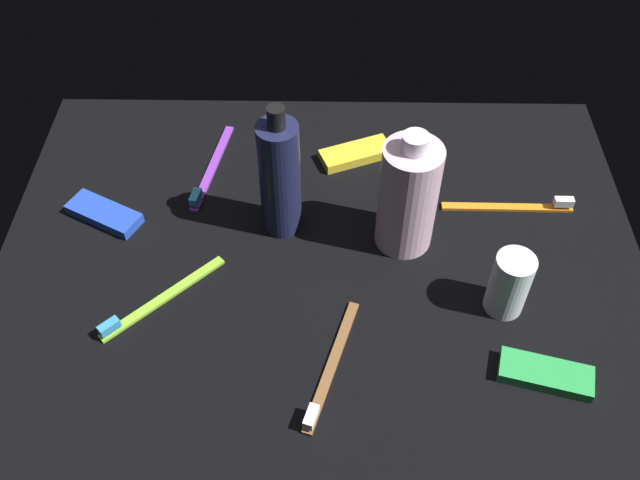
{
  "coord_description": "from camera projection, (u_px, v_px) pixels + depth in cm",
  "views": [
    {
      "loc": [
        -0.92,
        58.08,
        70.19
      ],
      "look_at": [
        0.0,
        0.0,
        3.0
      ],
      "focal_mm": 39.2,
      "sensor_mm": 36.0,
      "label": 1
    }
  ],
  "objects": [
    {
      "name": "ground_plane",
      "position": [
        320.0,
        258.0,
        0.92
      ],
      "size": [
        84.0,
        64.0,
        1.2
      ],
      "primitive_type": "cube",
      "color": "black"
    },
    {
      "name": "deodorant_stick",
      "position": [
        509.0,
        284.0,
        0.83
      ],
      "size": [
        4.74,
        4.74,
        8.77
      ],
      "primitive_type": "cylinder",
      "color": "silver",
      "rests_on": "ground_plane"
    },
    {
      "name": "snack_bar_blue",
      "position": [
        104.0,
        214.0,
        0.95
      ],
      "size": [
        11.08,
        8.32,
        1.5
      ],
      "primitive_type": "cube",
      "rotation": [
        0.0,
        0.0,
        -0.48
      ],
      "color": "blue",
      "rests_on": "ground_plane"
    },
    {
      "name": "toothbrush_brown",
      "position": [
        329.0,
        371.0,
        0.79
      ],
      "size": [
        6.53,
        17.53,
        2.1
      ],
      "color": "brown",
      "rests_on": "ground_plane"
    },
    {
      "name": "toothbrush_lime",
      "position": [
        156.0,
        301.0,
        0.86
      ],
      "size": [
        13.83,
        13.32,
        2.1
      ],
      "color": "#8CD133",
      "rests_on": "ground_plane"
    },
    {
      "name": "toothbrush_purple",
      "position": [
        210.0,
        170.0,
        1.01
      ],
      "size": [
        4.44,
        17.92,
        2.1
      ],
      "color": "purple",
      "rests_on": "ground_plane"
    },
    {
      "name": "toothbrush_orange",
      "position": [
        516.0,
        206.0,
        0.96
      ],
      "size": [
        18.01,
        1.35,
        2.1
      ],
      "color": "orange",
      "rests_on": "ground_plane"
    },
    {
      "name": "snack_bar_green",
      "position": [
        546.0,
        374.0,
        0.79
      ],
      "size": [
        11.07,
        6.46,
        1.5
      ],
      "primitive_type": "cube",
      "rotation": [
        0.0,
        0.0,
        -0.25
      ],
      "color": "green",
      "rests_on": "ground_plane"
    },
    {
      "name": "bodywash_bottle",
      "position": [
        408.0,
        196.0,
        0.87
      ],
      "size": [
        7.46,
        7.46,
        17.83
      ],
      "color": "silver",
      "rests_on": "ground_plane"
    },
    {
      "name": "lotion_bottle",
      "position": [
        280.0,
        178.0,
        0.88
      ],
      "size": [
        5.28,
        5.28,
        19.82
      ],
      "color": "#1B1E40",
      "rests_on": "ground_plane"
    },
    {
      "name": "snack_bar_yellow",
      "position": [
        356.0,
        154.0,
        1.03
      ],
      "size": [
        11.14,
        7.6,
        1.5
      ],
      "primitive_type": "cube",
      "rotation": [
        0.0,
        0.0,
        0.38
      ],
      "color": "yellow",
      "rests_on": "ground_plane"
    }
  ]
}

